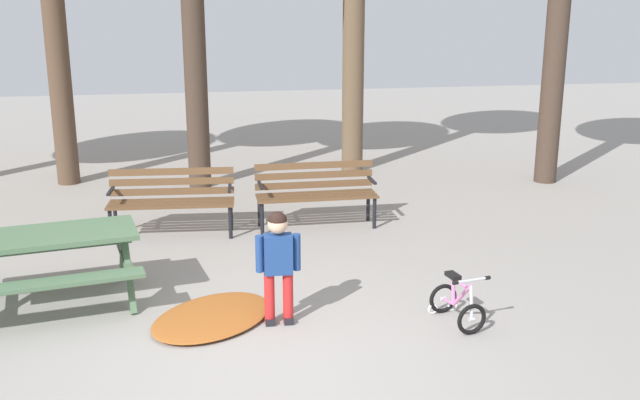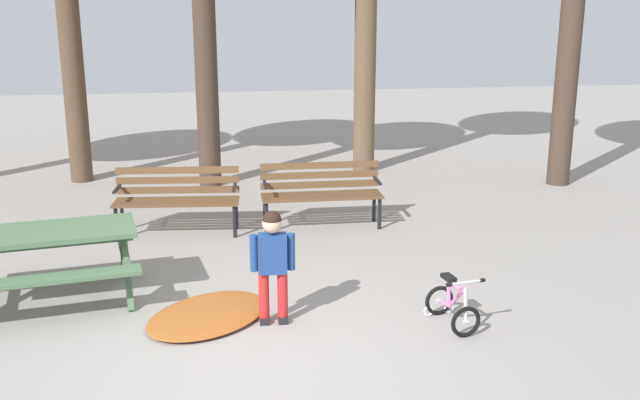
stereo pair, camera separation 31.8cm
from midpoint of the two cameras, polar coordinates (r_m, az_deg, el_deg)
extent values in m
plane|color=gray|center=(6.56, -3.98, -12.30)|extent=(36.00, 36.00, 0.00)
cube|color=#4C6B4C|center=(7.92, -19.27, -2.39)|extent=(1.91, 1.08, 0.05)
cube|color=#4C6B4C|center=(7.49, -19.11, -5.74)|extent=(1.81, 0.56, 0.04)
cube|color=#4C6B4C|center=(8.53, -19.07, -3.15)|extent=(1.81, 0.56, 0.04)
cube|color=#4C6B4C|center=(7.81, -13.31, -5.12)|extent=(0.16, 0.57, 0.76)
cube|color=#4C6B4C|center=(8.28, -13.63, -3.94)|extent=(0.16, 0.57, 0.76)
cube|color=#4C6B4C|center=(8.03, -13.50, -4.09)|extent=(0.28, 1.10, 0.04)
cube|color=brown|center=(9.99, -9.82, 0.14)|extent=(1.60, 0.20, 0.03)
cube|color=brown|center=(9.88, -9.89, -0.05)|extent=(1.60, 0.20, 0.03)
cube|color=brown|center=(9.76, -9.97, -0.24)|extent=(1.60, 0.20, 0.03)
cube|color=brown|center=(9.65, -10.05, -0.43)|extent=(1.60, 0.20, 0.03)
cube|color=brown|center=(10.00, -9.82, 0.75)|extent=(1.60, 0.17, 0.09)
cube|color=brown|center=(9.97, -9.85, 1.49)|extent=(1.60, 0.17, 0.09)
cube|color=brown|center=(9.94, -9.89, 2.23)|extent=(1.60, 0.17, 0.09)
cylinder|color=black|center=(9.67, -5.56, -1.59)|extent=(0.05, 0.05, 0.44)
cylinder|color=black|center=(10.01, -5.48, -0.98)|extent=(0.05, 0.05, 0.44)
cube|color=black|center=(9.73, -5.58, 0.97)|extent=(0.07, 0.40, 0.03)
cylinder|color=black|center=(9.85, -14.31, -1.69)|extent=(0.05, 0.05, 0.44)
cylinder|color=black|center=(10.19, -13.94, -1.09)|extent=(0.05, 0.05, 0.44)
cube|color=black|center=(9.91, -14.28, 0.83)|extent=(0.07, 0.40, 0.03)
cube|color=brown|center=(10.12, 0.91, 0.57)|extent=(1.60, 0.07, 0.03)
cube|color=brown|center=(10.01, 1.01, 0.39)|extent=(1.60, 0.07, 0.03)
cube|color=brown|center=(9.89, 1.12, 0.21)|extent=(1.60, 0.07, 0.03)
cube|color=brown|center=(9.78, 1.23, 0.03)|extent=(1.60, 0.07, 0.03)
cube|color=brown|center=(10.13, 0.88, 1.17)|extent=(1.60, 0.05, 0.09)
cube|color=brown|center=(10.10, 0.88, 1.90)|extent=(1.60, 0.05, 0.09)
cube|color=brown|center=(10.07, 0.89, 2.64)|extent=(1.60, 0.05, 0.09)
cylinder|color=black|center=(10.00, 5.45, -1.00)|extent=(0.05, 0.05, 0.44)
cylinder|color=black|center=(10.33, 5.00, -0.44)|extent=(0.05, 0.05, 0.44)
cube|color=black|center=(10.06, 5.28, 1.47)|extent=(0.04, 0.40, 0.03)
cylinder|color=black|center=(9.78, -3.15, -1.34)|extent=(0.05, 0.05, 0.44)
cylinder|color=black|center=(10.12, -3.32, -0.75)|extent=(0.05, 0.05, 0.44)
cube|color=black|center=(9.84, -3.27, 1.19)|extent=(0.04, 0.40, 0.03)
cylinder|color=red|center=(7.20, -1.58, -7.37)|extent=(0.10, 0.10, 0.51)
cube|color=black|center=(7.29, -1.57, -9.00)|extent=(0.09, 0.16, 0.06)
cylinder|color=red|center=(7.19, -3.00, -7.43)|extent=(0.10, 0.10, 0.51)
cube|color=black|center=(7.28, -2.97, -9.05)|extent=(0.09, 0.16, 0.06)
cube|color=navy|center=(7.04, -2.33, -4.08)|extent=(0.27, 0.16, 0.38)
sphere|color=#E0B28E|center=(6.94, -2.35, -1.78)|extent=(0.19, 0.19, 0.19)
sphere|color=black|center=(6.93, -2.36, -1.56)|extent=(0.18, 0.18, 0.18)
cylinder|color=navy|center=(7.05, -0.91, -3.95)|extent=(0.08, 0.08, 0.35)
cylinder|color=navy|center=(7.02, -3.75, -4.05)|extent=(0.08, 0.08, 0.35)
torus|color=black|center=(7.10, 12.29, -9.04)|extent=(0.30, 0.10, 0.30)
cylinder|color=silver|center=(7.10, 12.29, -9.04)|extent=(0.06, 0.05, 0.04)
torus|color=black|center=(7.51, 10.25, -7.52)|extent=(0.30, 0.10, 0.30)
cylinder|color=silver|center=(7.51, 10.25, -7.52)|extent=(0.06, 0.05, 0.04)
torus|color=white|center=(7.59, 10.95, -8.06)|extent=(0.11, 0.04, 0.11)
torus|color=white|center=(7.49, 9.47, -8.31)|extent=(0.11, 0.04, 0.11)
cylinder|color=pink|center=(7.17, 11.63, -7.25)|extent=(0.09, 0.31, 0.32)
cylinder|color=pink|center=(7.30, 10.99, -6.95)|extent=(0.05, 0.08, 0.27)
cylinder|color=pink|center=(7.42, 10.63, -7.73)|extent=(0.07, 0.20, 0.05)
cylinder|color=silver|center=(7.05, 12.28, -7.79)|extent=(0.05, 0.08, 0.32)
cylinder|color=pink|center=(7.15, 11.59, -6.46)|extent=(0.09, 0.32, 0.05)
cube|color=black|center=(7.27, 10.97, -5.80)|extent=(0.12, 0.18, 0.04)
cylinder|color=silver|center=(6.99, 12.30, -6.15)|extent=(0.34, 0.09, 0.02)
cylinder|color=black|center=(7.07, 13.49, -5.95)|extent=(0.06, 0.05, 0.04)
cylinder|color=black|center=(6.90, 11.08, -6.34)|extent=(0.06, 0.05, 0.04)
ellipsoid|color=#9E5623|center=(7.42, -7.30, -8.64)|extent=(1.60, 1.60, 0.07)
cylinder|color=brown|center=(12.82, -17.61, 9.85)|extent=(0.36, 0.36, 3.88)
cylinder|color=#423328|center=(12.07, -7.88, 9.89)|extent=(0.36, 0.36, 3.78)
cylinder|color=brown|center=(12.97, 4.18, 11.83)|extent=(0.37, 0.37, 4.44)
cylinder|color=#423328|center=(12.70, 19.01, 9.97)|extent=(0.36, 0.36, 4.00)
camera|label=1|loc=(0.16, -88.89, 0.31)|focal=42.16mm
camera|label=2|loc=(0.16, 91.11, -0.31)|focal=42.16mm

